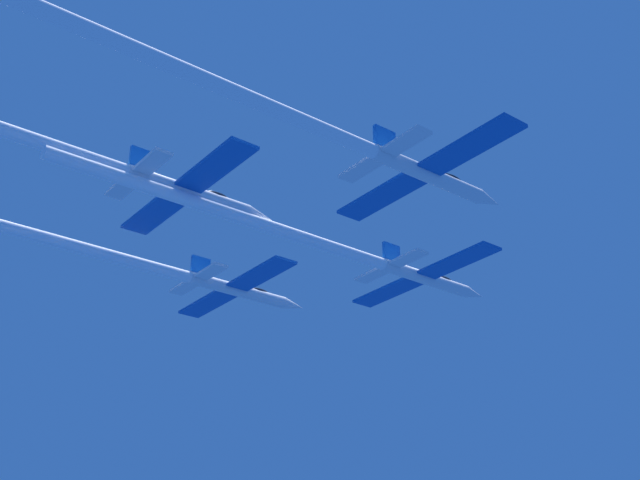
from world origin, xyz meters
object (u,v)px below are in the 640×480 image
at_px(jet_right_wing, 287,114).
at_px(jet_slot, 40,142).
at_px(jet_lead, 335,248).
at_px(jet_left_wing, 116,257).

distance_m(jet_right_wing, jet_slot, 15.71).
bearing_deg(jet_lead, jet_right_wing, -47.37).
bearing_deg(jet_lead, jet_slot, -90.70).
xyz_separation_m(jet_left_wing, jet_right_wing, (23.03, -0.31, 0.56)).
xyz_separation_m(jet_lead, jet_slot, (-0.28, -22.84, 0.75)).
height_order(jet_lead, jet_right_wing, jet_right_wing).
bearing_deg(jet_right_wing, jet_left_wing, 179.22).
distance_m(jet_lead, jet_right_wing, 17.58).
bearing_deg(jet_left_wing, jet_slot, -43.30).
distance_m(jet_lead, jet_left_wing, 16.82).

